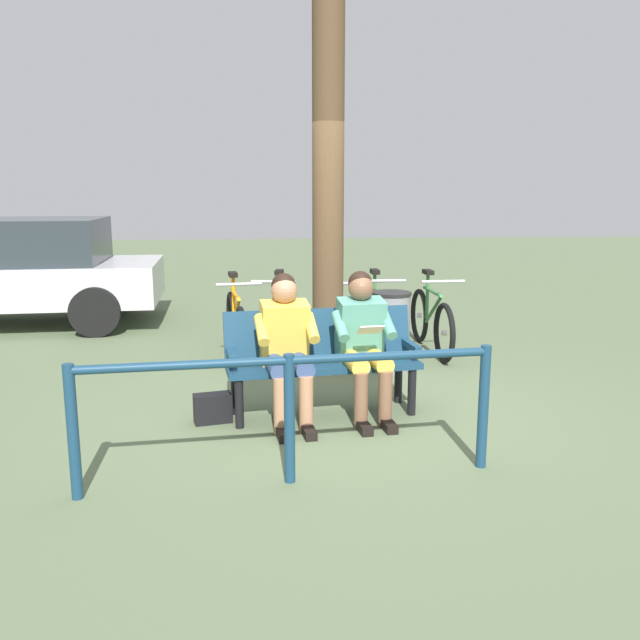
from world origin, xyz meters
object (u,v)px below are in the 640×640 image
object	(u,v)px
litter_bin	(391,331)
bicycle_black	(335,324)
bicycle_purple	(377,320)
handbag	(213,408)
person_reading	(363,338)
bicycle_orange	(236,325)
parked_car	(7,270)
bench	(321,353)
tree_trunk	(328,196)
bicycle_red	(278,321)
person_companion	(286,341)
bicycle_blue	(431,321)

from	to	relation	value
litter_bin	bicycle_black	bearing A→B (deg)	-54.57
bicycle_purple	handbag	bearing A→B (deg)	-36.81
person_reading	bicycle_orange	xyz separation A→B (m)	(1.11, -2.11, -0.31)
bicycle_orange	bicycle_black	bearing A→B (deg)	79.69
handbag	parked_car	world-z (taller)	parked_car
person_reading	bicycle_purple	world-z (taller)	person_reading
bench	bicycle_purple	world-z (taller)	bicycle_purple
tree_trunk	bicycle_red	bearing A→B (deg)	-61.18
person_companion	bicycle_orange	distance (m)	2.26
bicycle_purple	bicycle_orange	world-z (taller)	same
bicycle_blue	bicycle_red	size ratio (longest dim) A/B	1.00
bicycle_blue	bicycle_black	bearing A→B (deg)	-88.65
bicycle_blue	bicycle_black	xyz separation A→B (m)	(1.13, 0.05, 0.00)
bicycle_blue	bicycle_purple	xyz separation A→B (m)	(0.62, -0.11, 0.00)
person_reading	parked_car	xyz separation A→B (m)	(4.29, -4.16, 0.11)
bicycle_purple	bicycle_red	bearing A→B (deg)	-91.70
parked_car	litter_bin	bearing A→B (deg)	146.64
bench	person_reading	size ratio (longest dim) A/B	1.37
bicycle_blue	bicycle_orange	bearing A→B (deg)	-91.21
bench	person_companion	bearing A→B (deg)	26.93
handbag	person_reading	bearing A→B (deg)	-176.71
tree_trunk	bicycle_red	world-z (taller)	tree_trunk
handbag	bicycle_black	distance (m)	2.48
bench	bicycle_black	xyz separation A→B (m)	(-0.34, -1.94, -0.15)
litter_bin	person_reading	bearing A→B (deg)	69.48
tree_trunk	parked_car	bearing A→B (deg)	-33.78
person_reading	bicycle_orange	distance (m)	2.40
tree_trunk	parked_car	world-z (taller)	tree_trunk
bench	person_reading	bearing A→B (deg)	152.62
tree_trunk	bicycle_black	distance (m)	1.60
person_companion	bench	bearing A→B (deg)	-153.07
tree_trunk	bicycle_purple	bearing A→B (deg)	-128.35
bench	tree_trunk	distance (m)	1.82
tree_trunk	person_companion	bearing A→B (deg)	71.58
person_companion	bicycle_red	distance (m)	2.37
tree_trunk	bicycle_orange	size ratio (longest dim) A/B	2.15
litter_bin	bicycle_orange	bearing A→B (deg)	-24.81
person_companion	bicycle_blue	size ratio (longest dim) A/B	0.71
person_reading	person_companion	xyz separation A→B (m)	(0.64, 0.08, -0.00)
bicycle_red	litter_bin	bearing A→B (deg)	59.19
bicycle_blue	bicycle_red	bearing A→B (deg)	-96.36
tree_trunk	bicycle_blue	distance (m)	2.06
litter_bin	bicycle_black	world-z (taller)	bicycle_black
person_reading	parked_car	distance (m)	5.97
person_reading	handbag	distance (m)	1.35
handbag	bicycle_red	size ratio (longest dim) A/B	0.18
bench	tree_trunk	xyz separation A→B (m)	(-0.19, -1.26, 1.29)
bicycle_blue	parked_car	xyz separation A→B (m)	(5.42, -2.04, 0.41)
parked_car	handbag	bearing A→B (deg)	122.68
tree_trunk	bicycle_red	distance (m)	1.76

